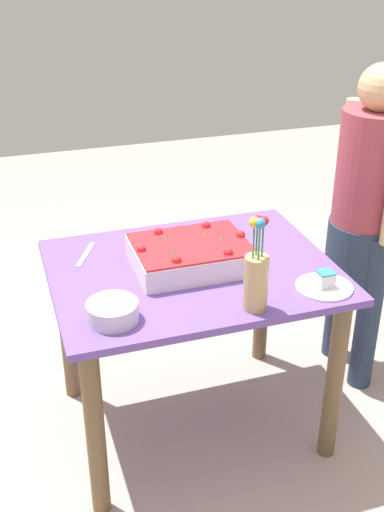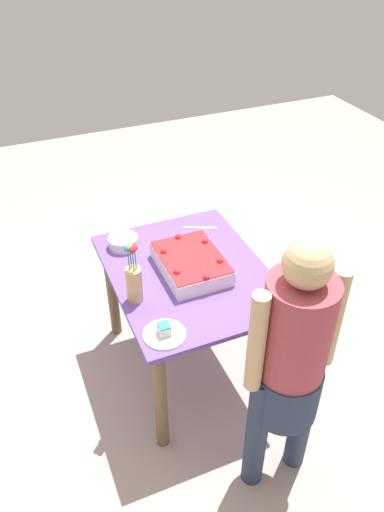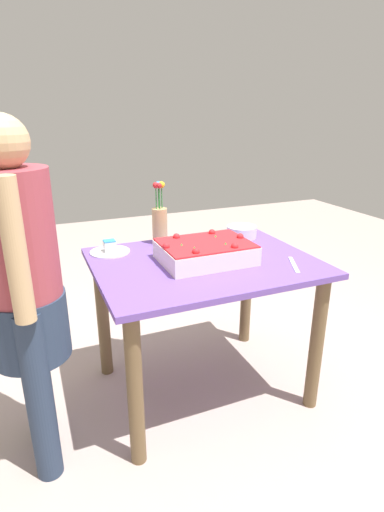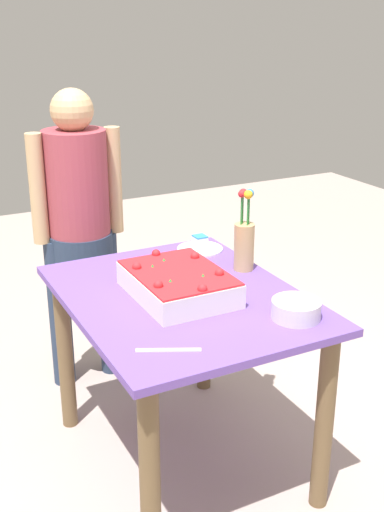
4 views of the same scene
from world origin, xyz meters
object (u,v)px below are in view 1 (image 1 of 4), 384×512
(fruit_bowl, at_px, (112,312))
(serving_plate_with_slice, at_px, (325,284))
(flower_vase, at_px, (256,277))
(person_standing, at_px, (366,210))
(sheet_cake, at_px, (192,254))
(cake_knife, at_px, (86,254))

(fruit_bowl, bearing_deg, serving_plate_with_slice, 178.01)
(serving_plate_with_slice, distance_m, flower_vase, 0.32)
(serving_plate_with_slice, height_order, flower_vase, flower_vase)
(person_standing, bearing_deg, sheet_cake, 8.18)
(cake_knife, xyz_separation_m, flower_vase, (-0.50, 0.59, 0.12))
(sheet_cake, distance_m, person_standing, 0.85)
(fruit_bowl, bearing_deg, sheet_cake, -142.60)
(sheet_cake, xyz_separation_m, cake_knife, (0.38, -0.22, -0.05))
(cake_knife, distance_m, person_standing, 1.24)
(cake_knife, height_order, flower_vase, flower_vase)
(flower_vase, bearing_deg, sheet_cake, -73.07)
(cake_knife, bearing_deg, person_standing, 111.55)
(serving_plate_with_slice, relative_size, person_standing, 0.14)
(flower_vase, relative_size, person_standing, 0.24)
(cake_knife, distance_m, fruit_bowl, 0.51)
(fruit_bowl, bearing_deg, cake_knife, -89.09)
(serving_plate_with_slice, distance_m, cake_knife, 0.96)
(flower_vase, xyz_separation_m, person_standing, (-0.73, -0.49, -0.05))
(sheet_cake, bearing_deg, person_standing, -171.82)
(cake_knife, bearing_deg, fruit_bowl, 27.07)
(cake_knife, relative_size, fruit_bowl, 1.20)
(sheet_cake, relative_size, fruit_bowl, 2.51)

